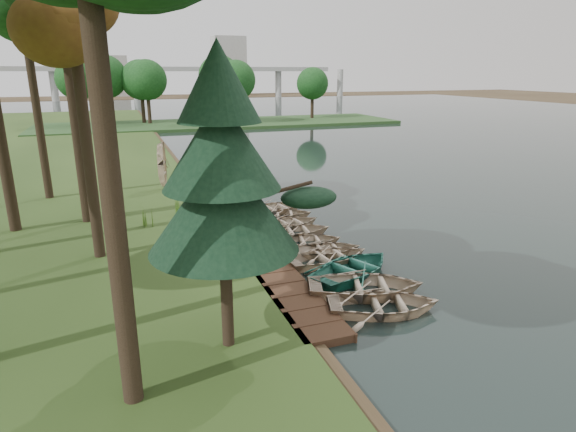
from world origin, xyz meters
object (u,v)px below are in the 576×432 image
object	(u,v)px
boardwalk	(253,248)
rowboat_0	(384,302)
stored_rowboat	(165,184)
pine_tree	(222,171)
rowboat_1	(366,284)
rowboat_2	(354,266)

from	to	relation	value
boardwalk	rowboat_0	size ratio (longest dim) A/B	4.48
rowboat_0	stored_rowboat	world-z (taller)	stored_rowboat
boardwalk	pine_tree	distance (m)	9.17
rowboat_0	boardwalk	bearing A→B (deg)	36.37
rowboat_1	pine_tree	distance (m)	7.18
rowboat_0	rowboat_1	world-z (taller)	rowboat_1
rowboat_0	rowboat_1	size ratio (longest dim) A/B	0.90
rowboat_2	stored_rowboat	size ratio (longest dim) A/B	1.31
stored_rowboat	pine_tree	distance (m)	19.37
rowboat_1	rowboat_2	xyz separation A→B (m)	(0.34, 1.54, -0.01)
rowboat_1	stored_rowboat	size ratio (longest dim) A/B	1.35
rowboat_2	pine_tree	bearing A→B (deg)	96.63
rowboat_1	pine_tree	size ratio (longest dim) A/B	0.51
rowboat_0	stored_rowboat	bearing A→B (deg)	31.40
rowboat_2	pine_tree	xyz separation A→B (m)	(-5.53, -3.38, 4.62)
boardwalk	stored_rowboat	bearing A→B (deg)	101.75
boardwalk	rowboat_2	xyz separation A→B (m)	(2.81, -3.86, 0.30)
rowboat_0	pine_tree	world-z (taller)	pine_tree
rowboat_2	pine_tree	world-z (taller)	pine_tree
rowboat_2	stored_rowboat	world-z (taller)	stored_rowboat
rowboat_0	rowboat_1	bearing A→B (deg)	13.75
rowboat_2	stored_rowboat	bearing A→B (deg)	-6.14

